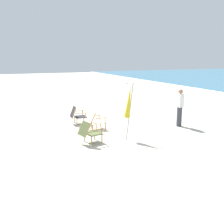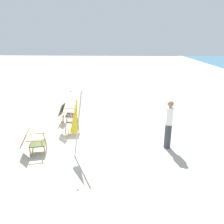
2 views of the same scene
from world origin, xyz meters
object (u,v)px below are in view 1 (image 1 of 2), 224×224
beach_chair_mid_center (89,131)px  beach_chair_front_right (95,120)px  person_near_chairs (180,107)px  beach_chair_far_center (77,115)px  umbrella_furled_yellow (129,102)px

beach_chair_mid_center → beach_chair_front_right: (-1.52, 0.76, 0.00)m
person_near_chairs → beach_chair_front_right: bearing=-104.1°
beach_chair_mid_center → beach_chair_far_center: beach_chair_far_center is taller
beach_chair_far_center → person_near_chairs: 4.55m
beach_chair_mid_center → beach_chair_front_right: size_ratio=1.09×
umbrella_furled_yellow → person_near_chairs: bearing=104.7°
beach_chair_far_center → umbrella_furled_yellow: bearing=20.9°
beach_chair_mid_center → person_near_chairs: person_near_chairs is taller
beach_chair_far_center → person_near_chairs: bearing=61.5°
beach_chair_front_right → person_near_chairs: 3.72m
person_near_chairs → umbrella_furled_yellow: bearing=-75.3°
beach_chair_front_right → umbrella_furled_yellow: bearing=23.4°
beach_chair_far_center → person_near_chairs: size_ratio=0.50×
beach_chair_far_center → beach_chair_front_right: size_ratio=1.03×
beach_chair_mid_center → umbrella_furled_yellow: umbrella_furled_yellow is taller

